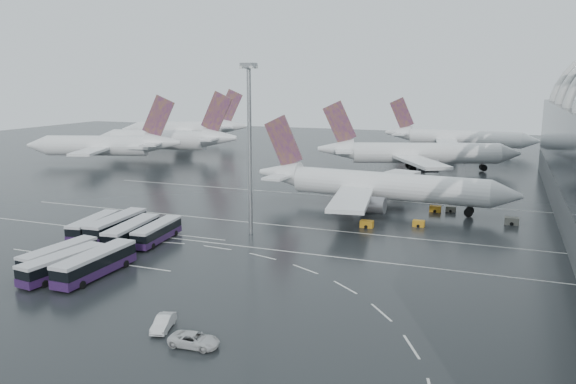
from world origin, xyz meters
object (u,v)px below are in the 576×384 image
(bus_row_far_b, at_px, (63,264))
(airliner_gate_b, at_px, (415,154))
(airliner_gate_c, at_px, (456,138))
(floodlight_mast, at_px, (249,129))
(jet_remote_mid, at_px, (167,140))
(van_curve_a, at_px, (194,340))
(bus_row_near_a, at_px, (94,226))
(gse_cart_belly_d, at_px, (512,221))
(van_curve_c, at_px, (163,323))
(bus_row_far_a, at_px, (59,256))
(gse_cart_belly_c, at_px, (367,224))
(bus_row_near_c, at_px, (132,232))
(gse_cart_belly_e, at_px, (435,209))
(bus_row_near_d, at_px, (157,232))
(jet_remote_west, at_px, (106,146))
(bus_row_far_c, at_px, (95,263))
(airliner_main, at_px, (375,186))
(gse_cart_belly_a, at_px, (419,223))
(gse_cart_belly_b, at_px, (451,209))
(bus_row_near_b, at_px, (116,226))
(jet_remote_far, at_px, (187,129))

(bus_row_far_b, bearing_deg, airliner_gate_b, -9.00)
(airliner_gate_c, bearing_deg, floodlight_mast, -95.85)
(jet_remote_mid, xyz_separation_m, van_curve_a, (78.58, -116.85, -4.98))
(airliner_gate_b, xyz_separation_m, bus_row_near_a, (-39.50, -87.47, -3.31))
(gse_cart_belly_d, bearing_deg, van_curve_c, -119.91)
(bus_row_far_a, bearing_deg, gse_cart_belly_c, -39.29)
(bus_row_near_c, bearing_deg, gse_cart_belly_e, -53.96)
(bus_row_far_a, distance_m, gse_cart_belly_d, 75.45)
(airliner_gate_c, bearing_deg, bus_row_near_d, -99.96)
(jet_remote_west, xyz_separation_m, bus_row_far_c, (65.74, -84.60, -3.63))
(airliner_gate_c, height_order, bus_row_near_a, airliner_gate_c)
(bus_row_far_b, bearing_deg, bus_row_near_c, 10.25)
(airliner_gate_b, bearing_deg, bus_row_near_c, -127.44)
(jet_remote_west, distance_m, gse_cart_belly_d, 122.60)
(jet_remote_west, height_order, bus_row_far_c, jet_remote_west)
(jet_remote_mid, relative_size, bus_row_far_a, 4.16)
(bus_row_near_a, bearing_deg, airliner_main, -55.04)
(jet_remote_west, bearing_deg, bus_row_far_c, 109.29)
(bus_row_near_a, height_order, floodlight_mast, floodlight_mast)
(bus_row_near_c, bearing_deg, gse_cart_belly_a, -63.78)
(airliner_main, relative_size, airliner_gate_c, 1.00)
(floodlight_mast, bearing_deg, jet_remote_west, 142.54)
(jet_remote_west, relative_size, gse_cart_belly_b, 24.75)
(bus_row_far_c, distance_m, van_curve_a, 25.69)
(bus_row_far_b, bearing_deg, bus_row_far_c, -62.85)
(van_curve_c, distance_m, floodlight_mast, 41.16)
(van_curve_a, relative_size, floodlight_mast, 0.18)
(airliner_main, height_order, jet_remote_mid, jet_remote_mid)
(bus_row_far_c, bearing_deg, gse_cart_belly_a, -40.91)
(airliner_gate_c, distance_m, jet_remote_west, 120.32)
(airliner_main, bearing_deg, bus_row_far_c, -111.99)
(gse_cart_belly_d, bearing_deg, gse_cart_belly_a, -154.41)
(gse_cart_belly_a, distance_m, gse_cart_belly_e, 12.74)
(bus_row_near_c, relative_size, floodlight_mast, 0.48)
(bus_row_far_a, xyz_separation_m, bus_row_far_c, (7.35, -1.31, 0.20))
(jet_remote_mid, height_order, gse_cart_belly_d, jet_remote_mid)
(bus_row_near_d, distance_m, van_curve_a, 37.95)
(bus_row_near_b, xyz_separation_m, gse_cart_belly_b, (49.94, 38.39, -1.34))
(airliner_gate_b, relative_size, floodlight_mast, 1.99)
(airliner_gate_b, distance_m, bus_row_near_b, 93.76)
(jet_remote_far, height_order, van_curve_c, jet_remote_far)
(jet_remote_west, relative_size, bus_row_near_c, 3.51)
(jet_remote_far, xyz_separation_m, floodlight_mast, (82.13, -116.38, 12.01))
(jet_remote_mid, xyz_separation_m, bus_row_near_d, (54.61, -87.44, -4.05))
(bus_row_far_a, bearing_deg, jet_remote_west, 39.80)
(jet_remote_far, relative_size, bus_row_far_a, 3.94)
(bus_row_near_d, distance_m, floodlight_mast, 22.25)
(airliner_gate_b, distance_m, bus_row_near_a, 96.03)
(airliner_gate_b, relative_size, bus_row_near_b, 4.00)
(jet_remote_west, height_order, gse_cart_belly_c, jet_remote_west)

